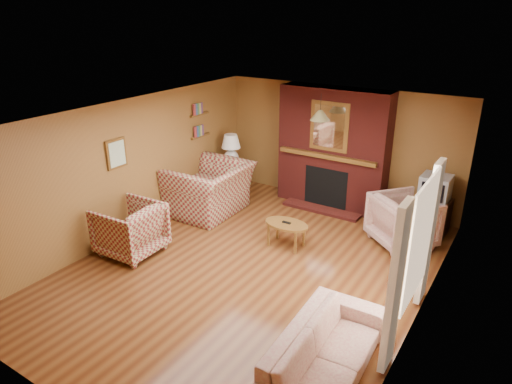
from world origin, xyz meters
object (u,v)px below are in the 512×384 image
Objects in this scene: table_lamp at (231,148)px; crt_tv at (435,188)px; plaid_loveseat at (210,189)px; side_table at (232,179)px; tv_stand at (431,216)px; floral_armchair at (403,220)px; coffee_table at (286,226)px; fireplace at (333,150)px; plaid_armchair at (130,229)px; floral_sofa at (323,355)px.

crt_tv is (4.15, 0.34, -0.15)m from table_lamp.
plaid_loveseat is at bearing -159.81° from crt_tv.
side_table is at bearing -168.77° from plaid_loveseat.
tv_stand reaches higher than side_table.
floral_armchair is at bearing -113.69° from crt_tv.
table_lamp is at bearing -172.68° from tv_stand.
side_table is (-2.20, 1.50, -0.05)m from coffee_table.
floral_armchair is at bearing -5.33° from side_table.
fireplace is at bearing 12.71° from floral_armchair.
side_table is (-3.84, 0.36, -0.12)m from floral_armchair.
plaid_loveseat is 1.59× the size of plaid_armchair.
table_lamp is 4.22m from tv_stand.
tv_stand reaches higher than coffee_table.
plaid_armchair is 2.59m from coffee_table.
floral_sofa is 5.60m from side_table.
plaid_armchair is 0.46× the size of floral_sofa.
floral_sofa is at bearing 75.74° from plaid_armchair.
coffee_table is 1.21× the size of tv_stand.
table_lamp reaches higher than tv_stand.
floral_armchair is 1.24× the size of coffee_table.
floral_armchair is at bearing 99.82° from plaid_loveseat.
plaid_loveseat is 0.72× the size of floral_sofa.
plaid_armchair is at bearing -87.22° from side_table.
plaid_armchair is at bearing -87.22° from table_lamp.
fireplace is 4.18m from plaid_armchair.
fireplace is 2.56m from plaid_loveseat.
floral_sofa is 2.16× the size of floral_armchair.
tv_stand is at bearing 108.58° from plaid_loveseat.
table_lamp reaches higher than plaid_armchair.
plaid_armchair reaches higher than coffee_table.
fireplace is 2.50× the size of floral_armchair.
floral_armchair is at bearing -5.33° from table_lamp.
coffee_table is at bearing -34.30° from side_table.
floral_sofa is 3.27× the size of side_table.
floral_armchair is 0.88m from crt_tv.
floral_armchair is 1.91× the size of crt_tv.
side_table is 0.94× the size of table_lamp.
table_lamp is 1.06× the size of tv_stand.
side_table is 4.16m from tv_stand.
coffee_table is (2.05, 1.58, -0.07)m from plaid_armchair.
plaid_armchair reaches higher than side_table.
fireplace is 2.20m from coffee_table.
fireplace reaches higher than coffee_table.
floral_sofa is at bearing 132.40° from floral_armchair.
fireplace is at bearing 14.29° from side_table.
table_lamp reaches higher than side_table.
coffee_table is 1.14× the size of table_lamp.
fireplace reaches higher than plaid_loveseat.
plaid_armchair is (-1.95, -3.62, -0.75)m from fireplace.
table_lamp is at bearing 0.00° from side_table.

